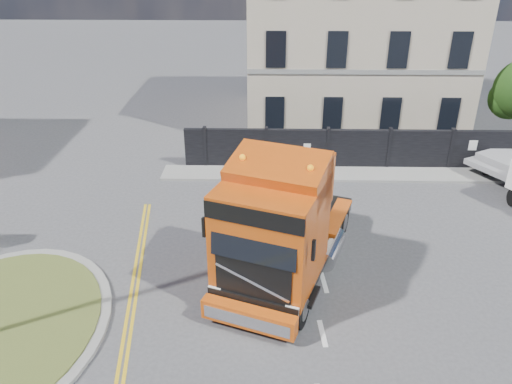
{
  "coord_description": "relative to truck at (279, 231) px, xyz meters",
  "views": [
    {
      "loc": [
        0.96,
        -13.85,
        10.17
      ],
      "look_at": [
        0.63,
        2.67,
        1.8
      ],
      "focal_mm": 35.0,
      "sensor_mm": 36.0,
      "label": 1
    }
  ],
  "objects": [
    {
      "name": "ground",
      "position": [
        -1.41,
        0.49,
        -2.03
      ],
      "size": [
        120.0,
        120.0,
        0.0
      ],
      "primitive_type": "plane",
      "color": "#424244",
      "rests_on": "ground"
    },
    {
      "name": "georgian_building",
      "position": [
        4.59,
        16.99,
        3.74
      ],
      "size": [
        12.3,
        10.3,
        12.8
      ],
      "color": "#BFAD98",
      "rests_on": "ground"
    },
    {
      "name": "hoarding_fence",
      "position": [
        5.14,
        9.49,
        -1.03
      ],
      "size": [
        18.8,
        0.25,
        2.0
      ],
      "color": "black",
      "rests_on": "ground"
    },
    {
      "name": "truck",
      "position": [
        0.0,
        0.0,
        0.0
      ],
      "size": [
        5.25,
        8.06,
        4.53
      ],
      "rotation": [
        0.0,
        0.0,
        -0.35
      ],
      "color": "black",
      "rests_on": "ground"
    },
    {
      "name": "pavement_far",
      "position": [
        4.59,
        8.59,
        -1.97
      ],
      "size": [
        20.0,
        1.6,
        0.12
      ],
      "primitive_type": "cube",
      "color": "gray",
      "rests_on": "ground"
    }
  ]
}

